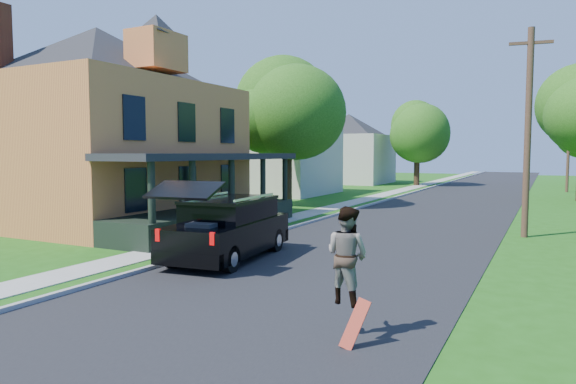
% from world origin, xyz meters
% --- Properties ---
extents(ground, '(140.00, 140.00, 0.00)m').
position_xyz_m(ground, '(0.00, 0.00, 0.00)').
color(ground, '#1C5110').
rests_on(ground, ground).
extents(street, '(8.00, 120.00, 0.02)m').
position_xyz_m(street, '(0.00, 20.00, 0.00)').
color(street, black).
rests_on(street, ground).
extents(curb, '(0.15, 120.00, 0.12)m').
position_xyz_m(curb, '(-4.05, 20.00, 0.00)').
color(curb, gray).
rests_on(curb, ground).
extents(sidewalk, '(1.30, 120.00, 0.03)m').
position_xyz_m(sidewalk, '(-5.60, 20.00, 0.00)').
color(sidewalk, gray).
rests_on(sidewalk, ground).
extents(front_walk, '(6.50, 1.20, 0.03)m').
position_xyz_m(front_walk, '(-9.50, 6.00, 0.00)').
color(front_walk, gray).
rests_on(front_walk, ground).
extents(main_house, '(15.56, 15.56, 10.10)m').
position_xyz_m(main_house, '(-12.80, 5.99, 4.92)').
color(main_house, '#E28942').
rests_on(main_house, ground).
extents(neighbor_house_mid, '(12.78, 12.78, 8.30)m').
position_xyz_m(neighbor_house_mid, '(-13.50, 24.00, 4.19)').
color(neighbor_house_mid, beige).
rests_on(neighbor_house_mid, ground).
extents(neighbor_house_far, '(12.78, 12.78, 8.30)m').
position_xyz_m(neighbor_house_far, '(-13.50, 40.00, 4.19)').
color(neighbor_house_far, beige).
rests_on(neighbor_house_far, ground).
extents(black_suv, '(2.49, 5.36, 2.42)m').
position_xyz_m(black_suv, '(-2.98, 1.50, 0.92)').
color(black_suv, black).
rests_on(black_suv, ground).
extents(skateboarder, '(0.95, 0.83, 1.65)m').
position_xyz_m(skateboarder, '(2.44, -3.00, 1.42)').
color(skateboarder, black).
rests_on(skateboarder, ground).
extents(skateboard, '(0.44, 0.37, 0.81)m').
position_xyz_m(skateboard, '(2.74, -3.40, 0.37)').
color(skateboard, '#9E200D').
rests_on(skateboard, ground).
extents(tree_left_mid, '(5.94, 5.90, 8.96)m').
position_xyz_m(tree_left_mid, '(-8.46, 15.99, 5.91)').
color(tree_left_mid, black).
rests_on(tree_left_mid, ground).
extents(tree_left_far, '(5.85, 5.72, 8.83)m').
position_xyz_m(tree_left_far, '(-6.09, 38.90, 5.71)').
color(tree_left_far, black).
rests_on(tree_left_far, ground).
extents(utility_pole_near, '(1.49, 0.35, 7.70)m').
position_xyz_m(utility_pole_near, '(4.67, 9.87, 3.98)').
color(utility_pole_near, '#3F2B1D').
rests_on(utility_pole_near, ground).
extents(utility_pole_far, '(1.37, 0.56, 8.97)m').
position_xyz_m(utility_pole_far, '(6.72, 35.78, 4.61)').
color(utility_pole_far, '#3F2B1D').
rests_on(utility_pole_far, ground).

